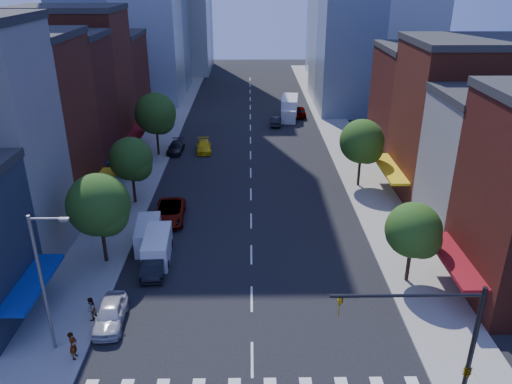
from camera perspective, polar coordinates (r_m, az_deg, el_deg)
ground at (r=31.29m, az=-0.45°, el=-18.58°), size 220.00×220.00×0.00m
sidewalk_left at (r=67.64m, az=-11.33°, el=5.31°), size 5.00×120.00×0.15m
sidewalk_right at (r=67.67m, az=10.06°, el=5.42°), size 5.00×120.00×0.15m
bldg_left_2 at (r=50.09m, az=-25.57°, el=6.36°), size 12.00×9.00×16.00m
bldg_left_3 at (r=57.75m, az=-22.21°, el=8.51°), size 12.00×8.00×15.00m
bldg_left_4 at (r=65.32m, az=-19.81°, el=11.40°), size 12.00×9.00×17.00m
bldg_left_5 at (r=74.58m, az=-17.37°, el=11.55°), size 12.00×10.00×13.00m
bldg_right_1 at (r=46.06m, az=26.56°, el=2.12°), size 12.00×8.00×12.00m
bldg_right_2 at (r=53.33m, az=22.76°, el=7.25°), size 12.00×10.00×15.00m
bldg_right_3 at (r=62.56m, az=19.22°, el=9.08°), size 12.00×10.00×13.00m
traffic_signal at (r=27.08m, az=22.17°, el=-17.07°), size 7.24×2.24×8.00m
streetlight at (r=31.13m, az=-23.07°, el=-8.88°), size 2.25×0.25×9.00m
tree_left_near at (r=39.34m, az=-17.33°, el=-1.68°), size 4.80×4.80×7.30m
tree_left_mid at (r=49.27m, az=-13.95°, el=3.49°), size 4.20×4.20×6.65m
tree_left_far at (r=62.14m, az=-11.29°, el=8.61°), size 5.00×5.00×7.75m
tree_right_near at (r=37.21m, az=17.76°, el=-4.42°), size 4.00×4.00×6.20m
tree_right_far at (r=52.93m, az=12.16°, el=5.48°), size 4.60×4.60×7.20m
parked_car_front at (r=34.67m, az=-16.31°, el=-13.22°), size 2.06×4.55×1.52m
parked_car_second at (r=39.41m, az=-11.60°, el=-7.69°), size 2.08×5.01×1.61m
parked_car_third at (r=46.67m, az=-9.83°, el=-2.31°), size 2.88×5.78×1.57m
parked_car_rear at (r=64.35m, az=-9.15°, el=5.06°), size 1.99×4.56×1.31m
cargo_van_near at (r=40.68m, az=-11.22°, el=-6.21°), size 2.23×4.99×2.08m
cargo_van_far at (r=42.71m, az=-12.23°, el=-4.83°), size 2.32×4.85×2.00m
taxi at (r=64.24m, az=-5.99°, el=5.20°), size 2.29×4.66×1.30m
traffic_car_oncoming at (r=75.11m, az=2.23°, el=8.11°), size 1.51×4.17×1.37m
traffic_car_far at (r=80.25m, az=5.00°, el=9.17°), size 2.07×4.82×1.62m
box_truck at (r=79.09m, az=3.84°, el=9.50°), size 3.15×8.05×3.16m
pedestrian_near at (r=32.40m, az=-20.17°, el=-16.12°), size 0.45×0.68×1.84m
pedestrian_far at (r=35.09m, az=-18.34°, el=-12.57°), size 0.80×0.93×1.65m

